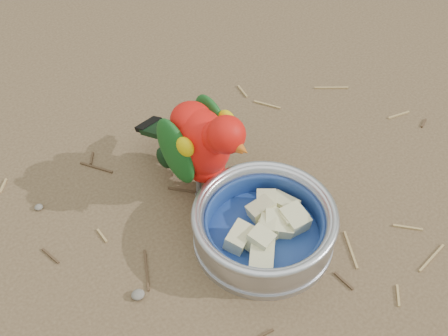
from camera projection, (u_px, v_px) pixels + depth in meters
ground at (281, 303)px, 0.82m from camera, size 60.00×60.00×0.00m
food_bowl at (263, 237)px, 0.88m from camera, size 0.20×0.20×0.02m
bowl_wall at (264, 224)px, 0.86m from camera, size 0.20×0.20×0.04m
fruit_wedges at (264, 227)px, 0.87m from camera, size 0.12×0.12×0.03m
lory_parrot at (201, 149)px, 0.90m from camera, size 0.13×0.22×0.17m
ground_debris at (291, 267)px, 0.86m from camera, size 0.90×0.80×0.01m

